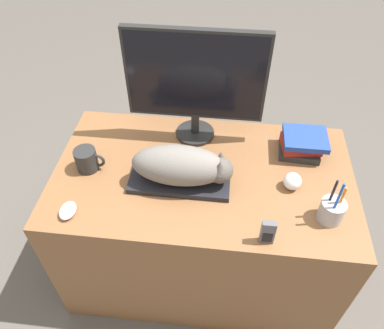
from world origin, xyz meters
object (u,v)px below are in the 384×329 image
object	(u,v)px
monitor	(195,80)
book_stack	(302,144)
cat	(184,166)
pen_cup	(332,210)
keyboard	(180,181)
coffee_mug	(87,160)
baseball	(292,181)
computer_mouse	(68,210)
phone	(268,232)

from	to	relation	value
monitor	book_stack	distance (m)	0.53
cat	monitor	distance (m)	0.36
monitor	pen_cup	distance (m)	0.72
keyboard	coffee_mug	distance (m)	0.39
cat	baseball	distance (m)	0.43
cat	computer_mouse	size ratio (longest dim) A/B	4.52
book_stack	baseball	bearing A→B (deg)	-104.05
keyboard	computer_mouse	size ratio (longest dim) A/B	4.63
coffee_mug	baseball	size ratio (longest dim) A/B	1.76
computer_mouse	pen_cup	xyz separation A→B (m)	(0.96, 0.08, 0.03)
cat	book_stack	world-z (taller)	cat
pen_cup	phone	xyz separation A→B (m)	(-0.23, -0.12, 0.00)
pen_cup	book_stack	distance (m)	0.35
baseball	book_stack	xyz separation A→B (m)	(0.05, 0.21, 0.01)
cat	coffee_mug	bearing A→B (deg)	173.98
keyboard	phone	bearing A→B (deg)	-34.89
cat	phone	distance (m)	0.40
coffee_mug	phone	bearing A→B (deg)	-20.98
coffee_mug	book_stack	size ratio (longest dim) A/B	0.64
pen_cup	book_stack	size ratio (longest dim) A/B	1.09
cat	phone	bearing A→B (deg)	-36.40
book_stack	phone	bearing A→B (deg)	-108.49
cat	pen_cup	distance (m)	0.56
keyboard	computer_mouse	distance (m)	0.44
coffee_mug	phone	world-z (taller)	phone
monitor	pen_cup	bearing A→B (deg)	-37.50
computer_mouse	pen_cup	world-z (taller)	pen_cup
pen_cup	baseball	size ratio (longest dim) A/B	3.02
baseball	cat	bearing A→B (deg)	-175.96
baseball	phone	xyz separation A→B (m)	(-0.11, -0.26, 0.02)
keyboard	computer_mouse	bearing A→B (deg)	-153.59
cat	coffee_mug	world-z (taller)	cat
cat	pen_cup	xyz separation A→B (m)	(0.55, -0.11, -0.06)
computer_mouse	baseball	xyz separation A→B (m)	(0.83, 0.22, 0.02)
computer_mouse	coffee_mug	bearing A→B (deg)	88.81
baseball	book_stack	distance (m)	0.21
monitor	baseball	size ratio (longest dim) A/B	8.16
computer_mouse	baseball	world-z (taller)	baseball
baseball	phone	world-z (taller)	phone
coffee_mug	phone	size ratio (longest dim) A/B	1.17
pen_cup	computer_mouse	bearing A→B (deg)	-174.94
keyboard	cat	world-z (taller)	cat
phone	book_stack	distance (m)	0.50
keyboard	phone	world-z (taller)	phone
keyboard	coffee_mug	size ratio (longest dim) A/B	3.24
computer_mouse	book_stack	xyz separation A→B (m)	(0.88, 0.43, 0.03)
keyboard	baseball	bearing A→B (deg)	3.88
coffee_mug	pen_cup	world-z (taller)	pen_cup
monitor	computer_mouse	xyz separation A→B (m)	(-0.42, -0.50, -0.27)
computer_mouse	coffee_mug	distance (m)	0.24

